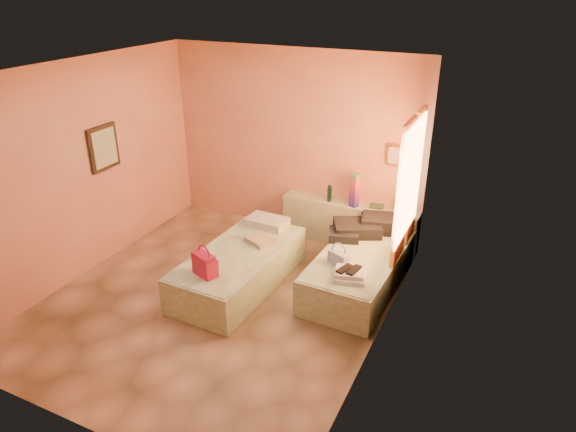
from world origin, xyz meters
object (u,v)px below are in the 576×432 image
at_px(towel_stack, 351,275).
at_px(green_book, 377,206).
at_px(bed_left, 239,268).
at_px(magenta_handbag, 205,264).
at_px(blue_handbag, 338,258).
at_px(water_bottle, 329,193).
at_px(bed_right, 360,269).
at_px(flower_vase, 400,205).
at_px(headboard_ledge, 349,224).

bearing_deg(towel_stack, green_book, 96.93).
height_order(bed_left, magenta_handbag, magenta_handbag).
relative_size(bed_left, blue_handbag, 7.72).
height_order(water_bottle, towel_stack, water_bottle).
height_order(bed_left, towel_stack, towel_stack).
distance_m(bed_right, green_book, 1.18).
bearing_deg(bed_left, green_book, 55.38).
bearing_deg(blue_handbag, flower_vase, 96.38).
relative_size(bed_right, magenta_handbag, 6.65).
bearing_deg(bed_left, water_bottle, 72.47).
bearing_deg(bed_left, magenta_handbag, -93.78).
height_order(headboard_ledge, bed_right, headboard_ledge).
distance_m(bed_left, magenta_handbag, 0.76).
xyz_separation_m(bed_left, towel_stack, (1.51, -0.01, 0.30)).
bearing_deg(bed_right, flower_vase, 80.83).
relative_size(bed_right, blue_handbag, 7.72).
distance_m(water_bottle, flower_vase, 1.05).
xyz_separation_m(magenta_handbag, towel_stack, (1.58, 0.64, -0.09)).
height_order(headboard_ledge, water_bottle, water_bottle).
bearing_deg(green_book, headboard_ledge, -179.17).
relative_size(bed_left, bed_right, 1.00).
bearing_deg(bed_right, headboard_ledge, 118.52).
distance_m(headboard_ledge, green_book, 0.52).
xyz_separation_m(bed_left, green_book, (1.30, 1.75, 0.42)).
bearing_deg(magenta_handbag, blue_handbag, 54.45).
relative_size(bed_left, magenta_handbag, 6.65).
xyz_separation_m(blue_handbag, towel_stack, (0.24, -0.25, -0.03)).
bearing_deg(bed_left, flower_vase, 47.84).
xyz_separation_m(bed_right, towel_stack, (0.08, -0.66, 0.30)).
bearing_deg(headboard_ledge, towel_stack, -70.61).
relative_size(bed_left, green_book, 10.10).
height_order(green_book, blue_handbag, green_book).
bearing_deg(bed_left, headboard_ledge, 63.86).
relative_size(blue_handbag, towel_stack, 0.74).
bearing_deg(bed_left, blue_handbag, 12.67).
height_order(headboard_ledge, blue_handbag, blue_handbag).
xyz_separation_m(bed_left, flower_vase, (1.64, 1.69, 0.53)).
xyz_separation_m(bed_right, green_book, (-0.14, 1.10, 0.42)).
bearing_deg(magenta_handbag, headboard_ledge, 88.17).
bearing_deg(towel_stack, bed_right, 96.71).
bearing_deg(towel_stack, blue_handbag, 133.96).
relative_size(water_bottle, magenta_handbag, 0.81).
bearing_deg(flower_vase, blue_handbag, -104.34).
bearing_deg(blue_handbag, water_bottle, 136.02).
xyz_separation_m(bed_right, water_bottle, (-0.84, 1.02, 0.52)).
height_order(headboard_ledge, flower_vase, flower_vase).
relative_size(headboard_ledge, bed_right, 1.02).
relative_size(flower_vase, blue_handbag, 1.00).
distance_m(water_bottle, magenta_handbag, 2.42).
bearing_deg(bed_right, bed_left, -153.64).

